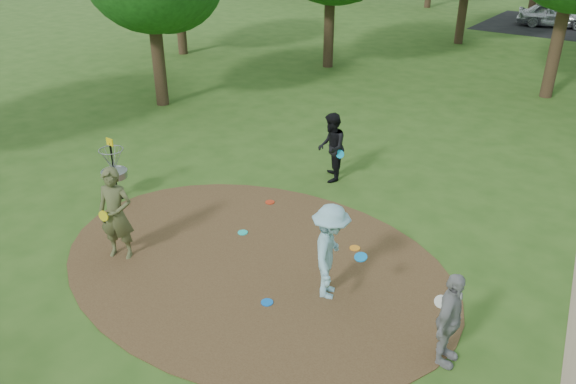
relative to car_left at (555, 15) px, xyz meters
The scene contains 12 objects.
ground 29.60m from the car_left, 87.89° to the right, with size 100.00×100.00×0.00m, color #2D5119.
dirt_clearing 29.60m from the car_left, 87.89° to the right, with size 8.40×8.40×0.02m, color #47301C.
player_observer_with_disc 30.95m from the car_left, 92.32° to the right, with size 0.84×0.73×1.95m.
player_throwing_with_disc 29.69m from the car_left, 84.49° to the right, with size 1.29×1.36×1.84m.
player_walking_with_disc 25.38m from the car_left, 89.33° to the right, with size 1.03×1.10×1.79m.
player_waiting_with_disc 30.40m from the car_left, 80.12° to the right, with size 0.51×0.97×1.63m.
disc_ground_cyan 28.83m from the car_left, 89.61° to the right, with size 0.22×0.22×0.02m, color #1AD3C3.
disc_ground_blue 30.51m from the car_left, 86.05° to the right, with size 0.22×0.22×0.02m, color blue.
disc_ground_red 27.36m from the car_left, 90.37° to the right, with size 0.22×0.22×0.02m, color red.
car_left is the anchor object (origin of this frame).
disc_ground_orange 28.06m from the car_left, 84.90° to the right, with size 0.22×0.22×0.02m, color orange.
disc_golf_basket 29.47m from the car_left, 96.65° to the right, with size 0.63×0.63×1.54m.
Camera 1 is at (6.02, -7.20, 6.37)m, focal length 35.00 mm.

